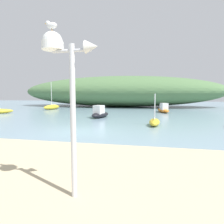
{
  "coord_description": "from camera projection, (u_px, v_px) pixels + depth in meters",
  "views": [
    {
      "loc": [
        4.76,
        -11.7,
        2.47
      ],
      "look_at": [
        1.75,
        3.01,
        1.08
      ],
      "focal_mm": 29.96,
      "sensor_mm": 36.0,
      "label": 1
    }
  ],
  "objects": [
    {
      "name": "motorboat_mid_channel",
      "position": [
        100.0,
        113.0,
        20.0
      ],
      "size": [
        1.87,
        3.11,
        1.35
      ],
      "color": "black",
      "rests_on": "ground"
    },
    {
      "name": "seagull_on_radar",
      "position": [
        51.0,
        25.0,
        3.94
      ],
      "size": [
        0.33,
        0.15,
        0.23
      ],
      "color": "orange",
      "rests_on": "mast_structure"
    },
    {
      "name": "sailboat_centre_water",
      "position": [
        52.0,
        107.0,
        31.29
      ],
      "size": [
        1.76,
        3.8,
        4.58
      ],
      "color": "gold",
      "rests_on": "ground"
    },
    {
      "name": "distant_hill",
      "position": [
        119.0,
        91.0,
        38.95
      ],
      "size": [
        42.07,
        13.48,
        6.28
      ],
      "primitive_type": "ellipsoid",
      "color": "#517547",
      "rests_on": "ground"
    },
    {
      "name": "ground_plane",
      "position": [
        78.0,
        131.0,
        12.59
      ],
      "size": [
        120.0,
        120.0,
        0.0
      ],
      "primitive_type": "plane",
      "color": "#7A99A8"
    },
    {
      "name": "mast_structure",
      "position": [
        62.0,
        65.0,
        3.97
      ],
      "size": [
        1.23,
        0.46,
        3.6
      ],
      "color": "silver",
      "rests_on": "beach_sand"
    },
    {
      "name": "motorboat_by_sandbar",
      "position": [
        163.0,
        109.0,
        25.88
      ],
      "size": [
        1.92,
        3.73,
        1.32
      ],
      "color": "orange",
      "rests_on": "ground"
    },
    {
      "name": "sailboat_off_point",
      "position": [
        154.0,
        122.0,
        14.96
      ],
      "size": [
        0.95,
        2.44,
        2.55
      ],
      "color": "gold",
      "rests_on": "ground"
    }
  ]
}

